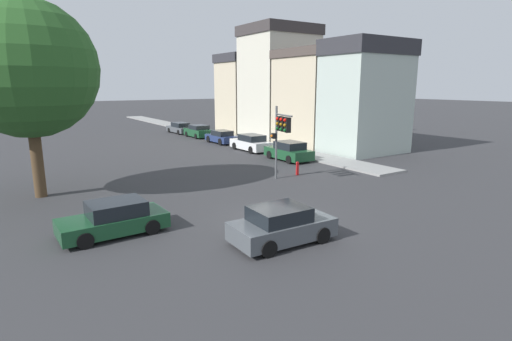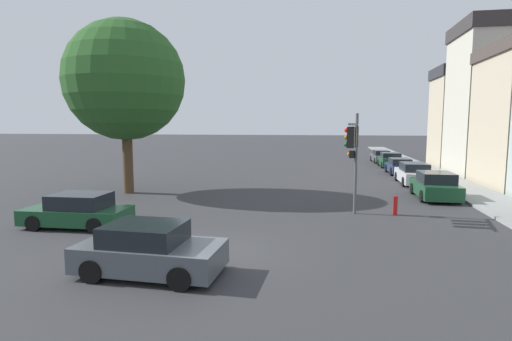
{
  "view_description": "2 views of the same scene",
  "coord_description": "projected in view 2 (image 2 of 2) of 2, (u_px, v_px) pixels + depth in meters",
  "views": [
    {
      "loc": [
        -9.86,
        -13.83,
        5.94
      ],
      "look_at": [
        0.45,
        2.01,
        1.9
      ],
      "focal_mm": 28.0,
      "sensor_mm": 36.0,
      "label": 1
    },
    {
      "loc": [
        3.7,
        -12.27,
        4.15
      ],
      "look_at": [
        0.54,
        5.37,
        2.09
      ],
      "focal_mm": 28.0,
      "sensor_mm": 36.0,
      "label": 2
    }
  ],
  "objects": [
    {
      "name": "ground_plane",
      "position": [
        211.0,
        252.0,
        13.12
      ],
      "size": [
        300.0,
        300.0,
        0.0
      ],
      "primitive_type": "plane",
      "color": "#333335"
    },
    {
      "name": "parked_car_1",
      "position": [
        414.0,
        174.0,
        28.02
      ],
      "size": [
        1.97,
        4.65,
        1.51
      ],
      "rotation": [
        0.0,
        0.0,
        1.57
      ],
      "color": "silver",
      "rests_on": "ground_plane"
    },
    {
      "name": "crossing_car_0",
      "position": [
        149.0,
        250.0,
        11.09
      ],
      "size": [
        4.03,
        2.13,
        1.43
      ],
      "rotation": [
        0.0,
        0.0,
        -0.03
      ],
      "color": "#4C5156",
      "rests_on": "ground_plane"
    },
    {
      "name": "parked_car_2",
      "position": [
        399.0,
        166.0,
        33.69
      ],
      "size": [
        1.93,
        4.2,
        1.35
      ],
      "rotation": [
        0.0,
        0.0,
        1.59
      ],
      "color": "navy",
      "rests_on": "ground_plane"
    },
    {
      "name": "fire_hydrant",
      "position": [
        395.0,
        204.0,
        18.42
      ],
      "size": [
        0.22,
        0.22,
        0.92
      ],
      "color": "red",
      "rests_on": "ground_plane"
    },
    {
      "name": "parked_car_3",
      "position": [
        390.0,
        160.0,
        39.38
      ],
      "size": [
        2.05,
        4.21,
        1.43
      ],
      "rotation": [
        0.0,
        0.0,
        1.58
      ],
      "color": "#194728",
      "rests_on": "ground_plane"
    },
    {
      "name": "sidewalk_strip",
      "position": [
        408.0,
        162.0,
        43.44
      ],
      "size": [
        2.8,
        60.0,
        0.14
      ],
      "color": "gray",
      "rests_on": "ground_plane"
    },
    {
      "name": "parked_car_4",
      "position": [
        381.0,
        157.0,
        44.32
      ],
      "size": [
        1.96,
        4.68,
        1.34
      ],
      "rotation": [
        0.0,
        0.0,
        1.61
      ],
      "color": "#4C5156",
      "rests_on": "ground_plane"
    },
    {
      "name": "crossing_car_1",
      "position": [
        78.0,
        211.0,
        16.3
      ],
      "size": [
        4.21,
        2.14,
        1.37
      ],
      "rotation": [
        0.0,
        0.0,
        3.18
      ],
      "color": "#194728",
      "rests_on": "ground_plane"
    },
    {
      "name": "street_tree",
      "position": [
        125.0,
        81.0,
        23.71
      ],
      "size": [
        7.1,
        7.1,
        10.32
      ],
      "color": "#4C3823",
      "rests_on": "ground_plane"
    },
    {
      "name": "traffic_signal",
      "position": [
        353.0,
        143.0,
        17.64
      ],
      "size": [
        0.7,
        2.4,
        4.67
      ],
      "rotation": [
        0.0,
        0.0,
        2.93
      ],
      "color": "#515456",
      "rests_on": "ground_plane"
    },
    {
      "name": "parked_car_0",
      "position": [
        435.0,
        186.0,
        22.47
      ],
      "size": [
        2.08,
        4.3,
        1.52
      ],
      "rotation": [
        0.0,
        0.0,
        1.56
      ],
      "color": "#194728",
      "rests_on": "ground_plane"
    }
  ]
}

